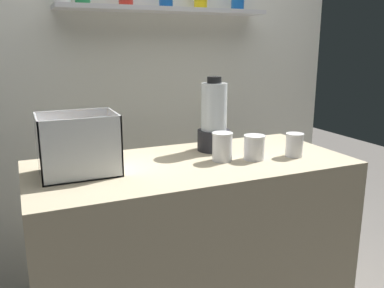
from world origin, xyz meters
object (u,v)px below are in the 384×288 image
at_px(carrot_display_bin, 77,156).
at_px(juice_cup_carrot_far_left, 222,148).
at_px(juice_cup_carrot_left, 254,149).
at_px(juice_cup_orange_middle, 294,146).
at_px(blender_pitcher, 214,120).

height_order(carrot_display_bin, juice_cup_carrot_far_left, carrot_display_bin).
bearing_deg(juice_cup_carrot_left, juice_cup_orange_middle, -8.76).
height_order(juice_cup_carrot_far_left, juice_cup_orange_middle, juice_cup_carrot_far_left).
xyz_separation_m(juice_cup_carrot_far_left, juice_cup_carrot_left, (0.14, -0.04, -0.01)).
distance_m(juice_cup_carrot_left, juice_cup_orange_middle, 0.20).
bearing_deg(juice_cup_carrot_far_left, juice_cup_carrot_left, -15.33).
xyz_separation_m(carrot_display_bin, juice_cup_orange_middle, (0.95, -0.14, -0.03)).
bearing_deg(juice_cup_carrot_left, carrot_display_bin, 171.98).
height_order(carrot_display_bin, juice_cup_orange_middle, carrot_display_bin).
bearing_deg(juice_cup_carrot_far_left, carrot_display_bin, 173.71).
height_order(carrot_display_bin, juice_cup_carrot_left, carrot_display_bin).
xyz_separation_m(carrot_display_bin, blender_pitcher, (0.66, 0.11, 0.07)).
bearing_deg(juice_cup_carrot_far_left, blender_pitcher, 75.05).
distance_m(carrot_display_bin, blender_pitcher, 0.67).
height_order(juice_cup_carrot_far_left, juice_cup_carrot_left, juice_cup_carrot_far_left).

